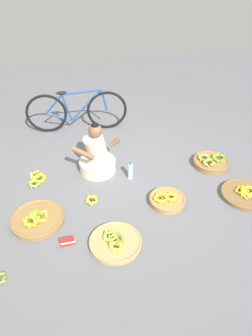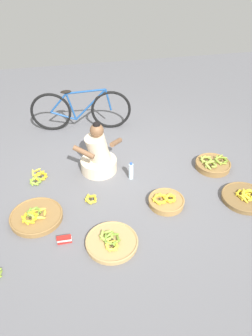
% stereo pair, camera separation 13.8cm
% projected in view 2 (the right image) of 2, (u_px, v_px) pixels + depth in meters
% --- Properties ---
extents(ground_plane, '(10.00, 10.00, 0.00)m').
position_uv_depth(ground_plane, '(123.00, 180.00, 4.50)').
color(ground_plane, slate).
extents(vendor_woman_front, '(0.73, 0.55, 0.79)m').
position_uv_depth(vendor_woman_front, '(98.00, 156.00, 4.53)').
color(vendor_woman_front, beige).
rests_on(vendor_woman_front, ground).
extents(bicycle_leaning, '(1.70, 0.27, 0.73)m').
position_uv_depth(bicycle_leaning, '(81.00, 110.00, 5.44)').
color(bicycle_leaning, black).
rests_on(bicycle_leaning, ground).
extents(banana_basket_front_right, '(0.64, 0.64, 0.15)m').
position_uv_depth(banana_basket_front_right, '(36.00, 216.00, 3.86)').
color(banana_basket_front_right, olive).
rests_on(banana_basket_front_right, ground).
extents(banana_basket_front_center, '(0.59, 0.59, 0.14)m').
position_uv_depth(banana_basket_front_center, '(245.00, 197.00, 4.14)').
color(banana_basket_front_center, brown).
rests_on(banana_basket_front_center, ground).
extents(banana_basket_near_bicycle, '(0.46, 0.46, 0.15)m').
position_uv_depth(banana_basket_near_bicycle, '(166.00, 201.00, 4.06)').
color(banana_basket_near_bicycle, '#A87F47').
rests_on(banana_basket_near_bicycle, ground).
extents(banana_basket_back_right, '(0.51, 0.51, 0.17)m').
position_uv_depth(banana_basket_back_right, '(213.00, 165.00, 4.69)').
color(banana_basket_back_right, olive).
rests_on(banana_basket_back_right, ground).
extents(banana_basket_back_left, '(0.59, 0.59, 0.13)m').
position_uv_depth(banana_basket_back_left, '(112.00, 242.00, 3.55)').
color(banana_basket_back_left, tan).
rests_on(banana_basket_back_left, ground).
extents(loose_bananas_mid_left, '(0.28, 0.38, 0.09)m').
position_uv_depth(loose_bananas_mid_left, '(38.00, 177.00, 4.49)').
color(loose_bananas_mid_left, yellow).
rests_on(loose_bananas_mid_left, ground).
extents(loose_bananas_front_left, '(0.18, 0.19, 0.08)m').
position_uv_depth(loose_bananas_front_left, '(91.00, 199.00, 4.13)').
color(loose_bananas_front_left, yellow).
rests_on(loose_bananas_front_left, ground).
extents(water_bottle, '(0.07, 0.07, 0.26)m').
position_uv_depth(water_bottle, '(131.00, 171.00, 4.45)').
color(water_bottle, silver).
rests_on(water_bottle, ground).
extents(packet_carton_stack, '(0.17, 0.06, 0.09)m').
position_uv_depth(packet_carton_stack, '(64.00, 240.00, 3.57)').
color(packet_carton_stack, red).
rests_on(packet_carton_stack, ground).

